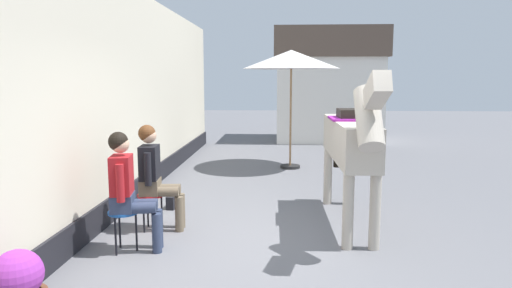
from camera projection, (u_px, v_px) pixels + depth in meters
ground_plane at (283, 187)px, 8.41m from camera, size 40.00×40.00×0.00m
pub_facade_wall at (115, 108)px, 6.86m from camera, size 0.34×14.00×3.40m
distant_cottage at (328, 84)px, 14.56m from camera, size 3.40×2.60×3.50m
seated_visitor_near at (128, 185)px, 5.17m from camera, size 0.61×0.48×1.39m
seated_visitor_far at (155, 172)px, 5.92m from camera, size 0.61×0.49×1.39m
saddled_horse_center at (351, 141)px, 6.02m from camera, size 0.51×3.00×2.06m
flower_planter_near at (18, 287)px, 3.63m from camera, size 0.43×0.43×0.64m
cafe_parasol at (291, 60)px, 9.83m from camera, size 2.10×2.10×2.58m
satchel_bag at (173, 202)px, 7.02m from camera, size 0.15×0.29×0.20m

